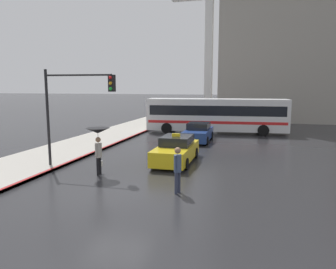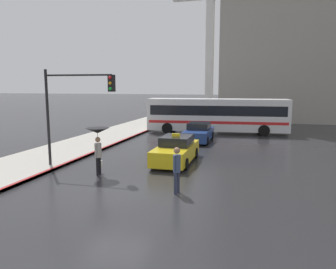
# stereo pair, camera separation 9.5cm
# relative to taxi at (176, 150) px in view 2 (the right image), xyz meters

# --- Properties ---
(ground_plane) EXTENTS (300.00, 300.00, 0.00)m
(ground_plane) POSITION_rel_taxi_xyz_m (-1.03, -5.84, -0.68)
(ground_plane) COLOR #262628
(taxi) EXTENTS (1.91, 4.58, 1.62)m
(taxi) POSITION_rel_taxi_xyz_m (0.00, 0.00, 0.00)
(taxi) COLOR gold
(taxi) RESTS_ON ground_plane
(sedan_red) EXTENTS (1.91, 4.37, 1.41)m
(sedan_red) POSITION_rel_taxi_xyz_m (0.02, 7.26, -0.02)
(sedan_red) COLOR navy
(sedan_red) RESTS_ON ground_plane
(city_bus) EXTENTS (12.52, 3.44, 3.07)m
(city_bus) POSITION_rel_taxi_xyz_m (0.83, 12.17, 1.03)
(city_bus) COLOR silver
(city_bus) RESTS_ON ground_plane
(pedestrian_with_umbrella) EXTENTS (1.12, 1.12, 2.26)m
(pedestrian_with_umbrella) POSITION_rel_taxi_xyz_m (-2.97, -3.48, 1.16)
(pedestrian_with_umbrella) COLOR black
(pedestrian_with_umbrella) RESTS_ON ground_plane
(pedestrian_man) EXTENTS (0.38, 0.44, 1.85)m
(pedestrian_man) POSITION_rel_taxi_xyz_m (1.28, -5.18, 0.43)
(pedestrian_man) COLOR #2D3347
(pedestrian_man) RESTS_ON ground_plane
(traffic_light) EXTENTS (3.81, 0.38, 5.05)m
(traffic_light) POSITION_rel_taxi_xyz_m (-4.51, -2.80, 2.87)
(traffic_light) COLOR black
(traffic_light) RESTS_ON ground_plane
(building_tower_near) EXTENTS (13.21, 10.41, 24.33)m
(building_tower_near) POSITION_rel_taxi_xyz_m (6.46, 26.77, 11.49)
(building_tower_near) COLOR gray
(building_tower_near) RESTS_ON ground_plane
(monument_cross) EXTENTS (9.04, 0.90, 20.54)m
(monument_cross) POSITION_rel_taxi_xyz_m (-1.42, 22.86, 10.97)
(monument_cross) COLOR white
(monument_cross) RESTS_ON ground_plane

